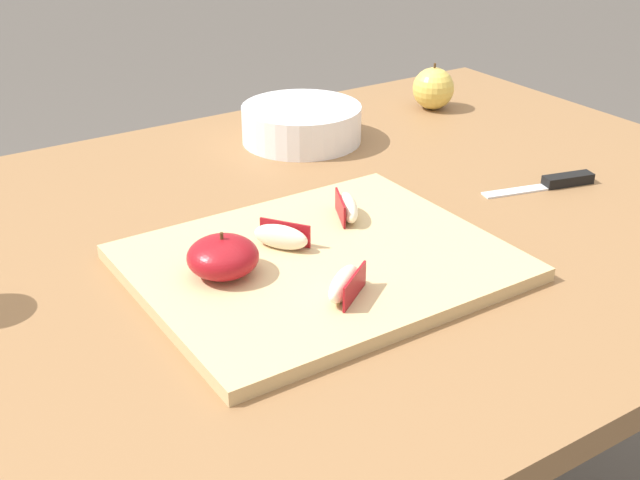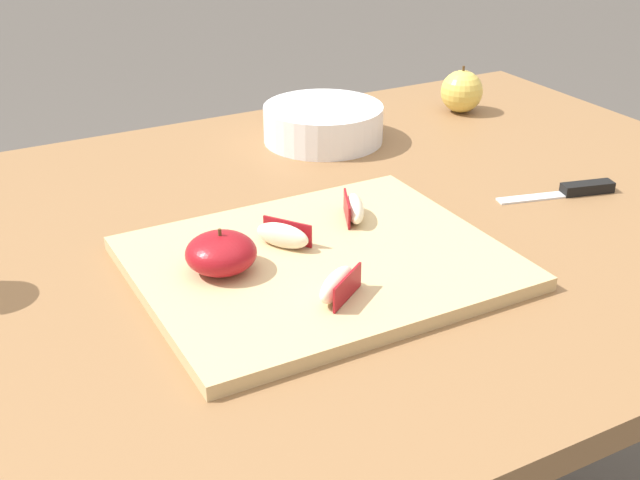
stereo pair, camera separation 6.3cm
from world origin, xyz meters
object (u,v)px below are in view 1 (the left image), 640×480
Objects in this scene: apple_wedge_left at (281,237)px; apple_wedge_back at (345,284)px; ceramic_fruit_bowl at (302,122)px; whole_apple_golden at (433,88)px; cutting_board at (320,263)px; paring_knife at (559,182)px; apple_wedge_front at (347,208)px; apple_half_skin_up at (223,257)px.

apple_wedge_back is (-0.00, -0.12, 0.00)m from apple_wedge_left.
ceramic_fruit_bowl reaches higher than apple_wedge_left.
whole_apple_golden is at bearing 2.99° from ceramic_fruit_bowl.
apple_wedge_back reaches higher than cutting_board.
cutting_board is 0.60m from whole_apple_golden.
cutting_board is at bearing -119.18° from ceramic_fruit_bowl.
cutting_board is at bearing -177.37° from paring_knife.
apple_wedge_front is at bearing -141.90° from whole_apple_golden.
apple_wedge_front is 0.32m from paring_knife.
cutting_board is at bearing -58.84° from apple_wedge_left.
paring_knife is at bearing -3.05° from apple_wedge_left.
apple_half_skin_up is 0.41× the size of ceramic_fruit_bowl.
ceramic_fruit_bowl reaches higher than apple_wedge_front.
apple_wedge_front is 0.36× the size of ceramic_fruit_bowl.
apple_wedge_left is at bearing -167.52° from apple_wedge_front.
apple_half_skin_up is at bearing -167.38° from apple_wedge_front.
whole_apple_golden is 0.43× the size of ceramic_fruit_bowl.
paring_knife is at bearing -8.20° from apple_wedge_front.
apple_wedge_back is (0.08, -0.10, -0.01)m from apple_half_skin_up.
apple_wedge_back reaches higher than paring_knife.
apple_wedge_left is at bearing 121.16° from cutting_board.
apple_half_skin_up is 0.95× the size of whole_apple_golden.
apple_wedge_front is 0.31m from ceramic_fruit_bowl.
cutting_board is 6.03× the size of apple_wedge_back.
cutting_board is at bearing -141.46° from apple_wedge_front.
apple_wedge_left and apple_wedge_back have the same top height.
apple_wedge_back is 0.67m from whole_apple_golden.
apple_wedge_front is at bearing 54.41° from apple_wedge_back.
whole_apple_golden reaches higher than cutting_board.
whole_apple_golden is at bearing 33.65° from apple_wedge_left.
apple_half_skin_up is (-0.10, 0.02, 0.03)m from cutting_board.
paring_knife is at bearing 13.57° from apple_wedge_back.
whole_apple_golden is at bearing 38.17° from cutting_board.
paring_knife is (0.42, 0.10, -0.02)m from apple_wedge_back.
apple_wedge_front is (0.10, 0.15, 0.00)m from apple_wedge_back.
apple_half_skin_up is 0.47× the size of paring_knife.
apple_wedge_back is at bearing -90.37° from apple_wedge_left.
ceramic_fruit_bowl is (0.30, 0.33, -0.01)m from apple_half_skin_up.
whole_apple_golden is (0.49, 0.45, 0.01)m from apple_wedge_back.
apple_wedge_left is 0.42m from paring_knife.
apple_wedge_back is at bearing -106.88° from cutting_board.
ceramic_fruit_bowl is at bearing 60.82° from cutting_board.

